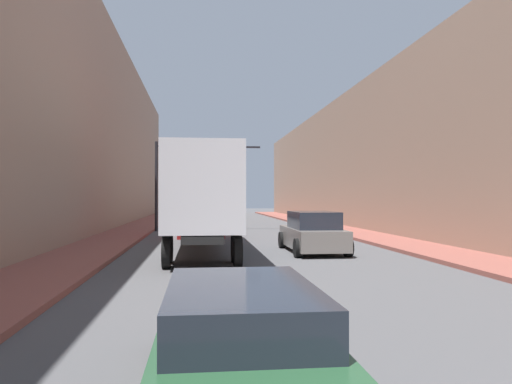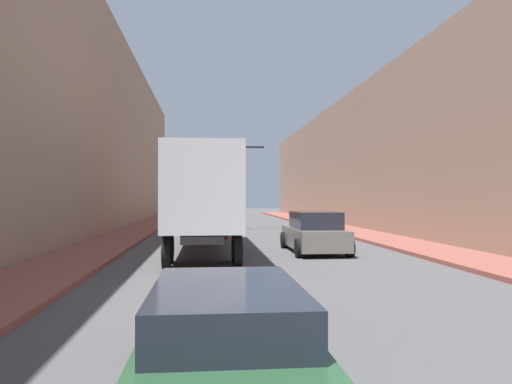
{
  "view_description": "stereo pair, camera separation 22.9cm",
  "coord_description": "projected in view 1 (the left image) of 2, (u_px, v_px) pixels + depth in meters",
  "views": [
    {
      "loc": [
        -2.46,
        -0.57,
        2.2
      ],
      "look_at": [
        -0.71,
        14.86,
        2.37
      ],
      "focal_mm": 35.0,
      "sensor_mm": 36.0,
      "label": 1
    },
    {
      "loc": [
        -2.24,
        -0.59,
        2.2
      ],
      "look_at": [
        -0.71,
        14.86,
        2.37
      ],
      "focal_mm": 35.0,
      "sensor_mm": 36.0,
      "label": 2
    }
  ],
  "objects": [
    {
      "name": "sidewalk_right",
      "position": [
        347.0,
        231.0,
        31.39
      ],
      "size": [
        2.73,
        80.0,
        0.15
      ],
      "color": "brown",
      "rests_on": "ground"
    },
    {
      "name": "sidewalk_left",
      "position": [
        127.0,
        233.0,
        29.86
      ],
      "size": [
        2.73,
        80.0,
        0.15
      ],
      "color": "brown",
      "rests_on": "ground"
    },
    {
      "name": "building_right",
      "position": [
        413.0,
        154.0,
        31.94
      ],
      "size": [
        6.0,
        80.0,
        9.93
      ],
      "color": "#997A66",
      "rests_on": "ground"
    },
    {
      "name": "building_left",
      "position": [
        52.0,
        119.0,
        29.44
      ],
      "size": [
        6.0,
        80.0,
        13.73
      ],
      "color": "#997A66",
      "rests_on": "ground"
    },
    {
      "name": "semi_truck",
      "position": [
        202.0,
        197.0,
        21.52
      ],
      "size": [
        2.51,
        14.53,
        3.92
      ],
      "color": "silver",
      "rests_on": "ground"
    },
    {
      "name": "sedan_car",
      "position": [
        240.0,
        343.0,
        5.39
      ],
      "size": [
        1.98,
        4.78,
        1.28
      ],
      "color": "#234C2D",
      "rests_on": "ground"
    },
    {
      "name": "suv_car",
      "position": [
        313.0,
        233.0,
        20.02
      ],
      "size": [
        2.14,
        4.79,
        1.64
      ],
      "color": "slate",
      "rests_on": "ground"
    },
    {
      "name": "traffic_signal_gantry",
      "position": [
        183.0,
        168.0,
        32.78
      ],
      "size": [
        6.94,
        0.35,
        5.87
      ],
      "color": "black",
      "rests_on": "ground"
    }
  ]
}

